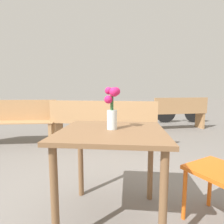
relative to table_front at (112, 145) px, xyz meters
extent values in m
plane|color=slate|center=(0.00, 0.00, -0.61)|extent=(40.00, 40.00, 0.00)
cube|color=brown|center=(0.00, 0.00, 0.11)|extent=(0.85, 0.79, 0.03)
cylinder|color=brown|center=(-0.36, -0.27, -0.26)|extent=(0.05, 0.05, 0.70)
cylinder|color=brown|center=(0.31, -0.33, -0.26)|extent=(0.05, 0.05, 0.70)
cylinder|color=brown|center=(-0.31, 0.33, -0.26)|extent=(0.05, 0.05, 0.70)
cylinder|color=brown|center=(0.36, 0.27, -0.26)|extent=(0.05, 0.05, 0.70)
cylinder|color=silver|center=(0.00, 0.02, 0.20)|extent=(0.08, 0.08, 0.15)
cylinder|color=silver|center=(0.00, 0.02, 0.17)|extent=(0.07, 0.07, 0.08)
cylinder|color=#337038|center=(0.01, 0.02, 0.26)|extent=(0.01, 0.01, 0.26)
sphere|color=#D11E60|center=(0.03, 0.02, 0.41)|extent=(0.06, 0.06, 0.06)
cylinder|color=#337038|center=(0.01, 0.04, 0.26)|extent=(0.01, 0.01, 0.25)
sphere|color=#D11E60|center=(0.02, 0.06, 0.40)|extent=(0.05, 0.05, 0.05)
cylinder|color=#337038|center=(-0.01, 0.03, 0.27)|extent=(0.01, 0.01, 0.27)
sphere|color=#D11E60|center=(-0.03, 0.05, 0.42)|extent=(0.06, 0.06, 0.06)
cylinder|color=#337038|center=(-0.01, 0.02, 0.23)|extent=(0.01, 0.01, 0.20)
sphere|color=#D11E60|center=(-0.03, 0.00, 0.35)|extent=(0.06, 0.06, 0.06)
cylinder|color=#337038|center=(0.00, 0.02, 0.26)|extent=(0.01, 0.01, 0.25)
sphere|color=#D11E60|center=(0.02, -0.01, 0.41)|extent=(0.07, 0.07, 0.07)
cube|color=orange|center=(0.81, -0.06, -0.18)|extent=(0.55, 0.55, 0.03)
cylinder|color=orange|center=(0.58, 0.01, -0.40)|extent=(0.03, 0.03, 0.42)
cylinder|color=orange|center=(0.87, 0.18, -0.40)|extent=(0.03, 0.03, 0.42)
cube|color=tan|center=(-0.18, 1.92, -0.17)|extent=(1.98, 0.66, 0.02)
cube|color=tan|center=(-0.20, 1.77, 0.04)|extent=(1.93, 0.34, 0.40)
cube|color=tan|center=(-1.08, 2.07, -0.40)|extent=(0.11, 0.33, 0.43)
cube|color=tan|center=(0.72, 1.78, -0.40)|extent=(0.11, 0.33, 0.43)
cube|color=tan|center=(-1.90, 1.92, -0.17)|extent=(1.61, 0.51, 0.02)
cube|color=tan|center=(-1.92, 2.08, 0.04)|extent=(1.58, 0.19, 0.40)
cube|color=tan|center=(-1.17, 1.99, -0.40)|extent=(0.09, 0.33, 0.43)
cube|color=tan|center=(1.74, 3.37, -0.17)|extent=(1.53, 0.63, 0.02)
cube|color=tan|center=(1.77, 3.21, 0.04)|extent=(1.47, 0.32, 0.40)
cube|color=tan|center=(1.07, 3.24, -0.40)|extent=(0.12, 0.33, 0.43)
cube|color=tan|center=(2.41, 3.50, -0.40)|extent=(0.12, 0.33, 0.43)
cylinder|color=black|center=(1.69, 4.29, -0.28)|extent=(0.67, 0.06, 0.67)
cylinder|color=black|center=(2.66, 4.33, -0.28)|extent=(0.67, 0.06, 0.67)
cube|color=black|center=(2.17, 4.31, -0.06)|extent=(0.87, 0.07, 0.03)
cylinder|color=black|center=(2.00, 4.30, 0.04)|extent=(0.02, 0.02, 0.20)
cube|color=black|center=(2.00, 4.30, 0.14)|extent=(0.16, 0.07, 0.04)
cube|color=black|center=(2.61, 4.33, 0.09)|extent=(0.06, 0.44, 0.02)
camera|label=1|loc=(0.01, -1.29, 0.42)|focal=28.00mm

